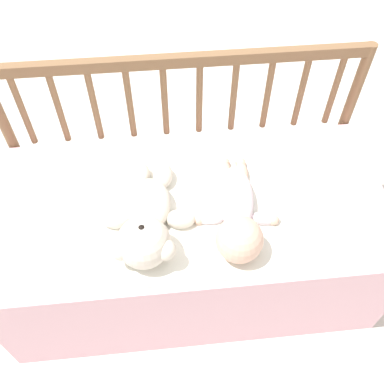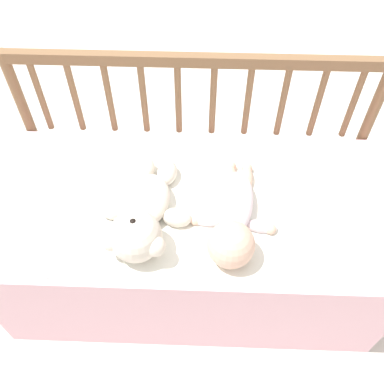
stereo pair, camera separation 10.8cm
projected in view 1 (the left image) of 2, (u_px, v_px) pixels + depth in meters
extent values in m
plane|color=silver|center=(192.00, 269.00, 1.64)|extent=(12.00, 12.00, 0.00)
cube|color=#EDB7C6|center=(192.00, 239.00, 1.48)|extent=(1.21, 0.59, 0.42)
cylinder|color=brown|center=(18.00, 155.00, 1.52)|extent=(0.04, 0.04, 0.73)
cylinder|color=brown|center=(340.00, 132.00, 1.59)|extent=(0.04, 0.04, 0.73)
cube|color=brown|center=(181.00, 60.00, 1.28)|extent=(1.18, 0.03, 0.04)
cylinder|color=brown|center=(23.00, 111.00, 1.37)|extent=(0.02, 0.02, 0.27)
cylinder|color=brown|center=(59.00, 109.00, 1.38)|extent=(0.02, 0.02, 0.27)
cylinder|color=brown|center=(95.00, 107.00, 1.38)|extent=(0.02, 0.02, 0.27)
cylinder|color=brown|center=(130.00, 104.00, 1.39)|extent=(0.02, 0.02, 0.27)
cylinder|color=brown|center=(165.00, 102.00, 1.40)|extent=(0.02, 0.02, 0.27)
cylinder|color=brown|center=(199.00, 100.00, 1.41)|extent=(0.02, 0.02, 0.27)
cylinder|color=brown|center=(234.00, 97.00, 1.41)|extent=(0.02, 0.02, 0.27)
cylinder|color=brown|center=(267.00, 95.00, 1.42)|extent=(0.02, 0.02, 0.27)
cylinder|color=brown|center=(301.00, 93.00, 1.43)|extent=(0.02, 0.02, 0.27)
cylinder|color=brown|center=(334.00, 91.00, 1.43)|extent=(0.02, 0.02, 0.27)
cube|color=white|center=(191.00, 208.00, 1.29)|extent=(0.76, 0.50, 0.01)
ellipsoid|color=silver|center=(148.00, 205.00, 1.25)|extent=(0.15, 0.20, 0.08)
sphere|color=silver|center=(144.00, 242.00, 1.14)|extent=(0.15, 0.15, 0.15)
sphere|color=tan|center=(143.00, 234.00, 1.10)|extent=(0.06, 0.06, 0.06)
sphere|color=black|center=(142.00, 229.00, 1.09)|extent=(0.02, 0.02, 0.02)
sphere|color=silver|center=(165.00, 250.00, 1.12)|extent=(0.06, 0.06, 0.06)
sphere|color=silver|center=(121.00, 250.00, 1.12)|extent=(0.06, 0.06, 0.06)
ellipsoid|color=silver|center=(180.00, 219.00, 1.24)|extent=(0.09, 0.07, 0.06)
ellipsoid|color=silver|center=(115.00, 219.00, 1.24)|extent=(0.09, 0.07, 0.06)
ellipsoid|color=silver|center=(163.00, 175.00, 1.34)|extent=(0.07, 0.10, 0.06)
ellipsoid|color=silver|center=(140.00, 175.00, 1.34)|extent=(0.07, 0.10, 0.06)
ellipsoid|color=white|center=(235.00, 198.00, 1.27)|extent=(0.13, 0.24, 0.08)
sphere|color=beige|center=(239.00, 240.00, 1.15)|extent=(0.13, 0.13, 0.13)
ellipsoid|color=white|center=(264.00, 218.00, 1.25)|extent=(0.10, 0.05, 0.04)
ellipsoid|color=white|center=(208.00, 218.00, 1.25)|extent=(0.10, 0.05, 0.04)
sphere|color=beige|center=(274.00, 220.00, 1.25)|extent=(0.03, 0.03, 0.03)
sphere|color=beige|center=(199.00, 219.00, 1.25)|extent=(0.03, 0.03, 0.03)
ellipsoid|color=beige|center=(241.00, 174.00, 1.36)|extent=(0.05, 0.10, 0.04)
ellipsoid|color=beige|center=(225.00, 174.00, 1.36)|extent=(0.05, 0.10, 0.04)
sphere|color=beige|center=(240.00, 163.00, 1.39)|extent=(0.04, 0.04, 0.04)
sphere|color=beige|center=(224.00, 163.00, 1.39)|extent=(0.04, 0.04, 0.04)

